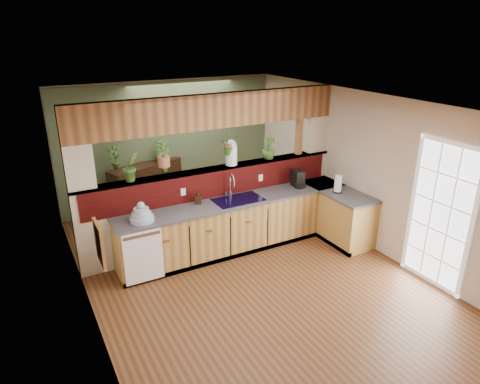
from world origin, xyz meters
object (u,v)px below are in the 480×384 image
dish_stack (142,215)px  soap_dispenser (198,198)px  paper_towel (338,184)px  faucet (231,185)px  shelving_console (147,189)px  coffee_maker (298,179)px  glass_jar (231,152)px

dish_stack → soap_dispenser: (0.99, 0.23, 0.01)m
paper_towel → faucet: bearing=158.4°
paper_towel → shelving_console: (-2.55, 2.80, -0.55)m
faucet → dish_stack: (-1.59, -0.23, -0.13)m
faucet → dish_stack: 1.61m
coffee_maker → shelving_console: bearing=142.4°
paper_towel → glass_jar: (-1.60, 0.90, 0.56)m
shelving_console → coffee_maker: bearing=-68.5°
dish_stack → coffee_maker: (2.87, 0.10, 0.04)m
paper_towel → glass_jar: size_ratio=0.75×
faucet → glass_jar: bearing=60.3°
coffee_maker → glass_jar: glass_jar is taller
dish_stack → soap_dispenser: bearing=12.8°
soap_dispenser → paper_towel: size_ratio=0.65×
glass_jar → shelving_console: (-0.96, 1.90, -1.11)m
paper_towel → soap_dispenser: bearing=163.7°
glass_jar → soap_dispenser: bearing=-163.2°
paper_towel → shelving_console: paper_towel is taller
soap_dispenser → shelving_console: bearing=96.4°
faucet → coffee_maker: (1.28, -0.13, -0.08)m
dish_stack → glass_jar: bearing=14.5°
glass_jar → coffee_maker: bearing=-16.4°
dish_stack → paper_towel: size_ratio=1.08×
dish_stack → soap_dispenser: dish_stack is taller
soap_dispenser → glass_jar: (0.72, 0.22, 0.60)m
soap_dispenser → coffee_maker: coffee_maker is taller
soap_dispenser → glass_jar: glass_jar is taller
dish_stack → coffee_maker: bearing=2.0°
dish_stack → coffee_maker: dish_stack is taller
coffee_maker → glass_jar: bearing=172.6°
shelving_console → soap_dispenser: bearing=-105.4°
faucet → shelving_console: (-0.84, 2.11, -0.62)m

